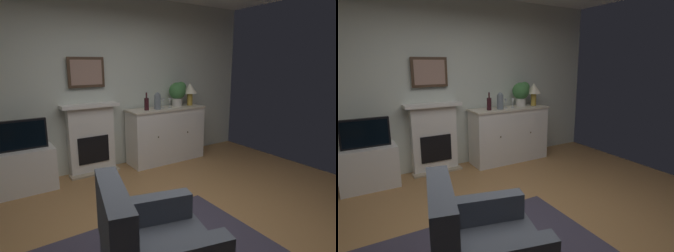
{
  "view_description": "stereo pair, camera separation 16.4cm",
  "coord_description": "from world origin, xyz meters",
  "views": [
    {
      "loc": [
        -1.6,
        -2.01,
        1.71
      ],
      "look_at": [
        0.12,
        0.58,
        1.0
      ],
      "focal_mm": 29.8,
      "sensor_mm": 36.0,
      "label": 1
    },
    {
      "loc": [
        -1.46,
        -2.1,
        1.71
      ],
      "look_at": [
        0.12,
        0.58,
        1.0
      ],
      "focal_mm": 29.8,
      "sensor_mm": 36.0,
      "label": 2
    }
  ],
  "objects": [
    {
      "name": "vase_decorative",
      "position": [
        0.79,
        1.92,
        1.09
      ],
      "size": [
        0.11,
        0.11,
        0.28
      ],
      "color": "slate",
      "rests_on": "sideboard_cabinet"
    },
    {
      "name": "wine_glass_center",
      "position": [
        1.04,
        1.92,
        1.07
      ],
      "size": [
        0.07,
        0.07,
        0.16
      ],
      "color": "silver",
      "rests_on": "sideboard_cabinet"
    },
    {
      "name": "wine_bottle",
      "position": [
        0.59,
        1.93,
        1.06
      ],
      "size": [
        0.08,
        0.08,
        0.29
      ],
      "color": "#331419",
      "rests_on": "sideboard_cabinet"
    },
    {
      "name": "fireplace_unit",
      "position": [
        -0.28,
        2.15,
        0.55
      ],
      "size": [
        0.87,
        0.3,
        1.1
      ],
      "color": "white",
      "rests_on": "ground_plane"
    },
    {
      "name": "potted_plant_small",
      "position": [
        1.28,
        2.02,
        1.21
      ],
      "size": [
        0.3,
        0.3,
        0.43
      ],
      "color": "beige",
      "rests_on": "sideboard_cabinet"
    },
    {
      "name": "tv_set",
      "position": [
        -1.26,
        1.96,
        0.79
      ],
      "size": [
        0.62,
        0.07,
        0.4
      ],
      "color": "black",
      "rests_on": "tv_cabinet"
    },
    {
      "name": "framed_picture",
      "position": [
        -0.28,
        2.19,
        1.57
      ],
      "size": [
        0.55,
        0.04,
        0.45
      ],
      "color": "#473323"
    },
    {
      "name": "wall_rear",
      "position": [
        0.0,
        2.28,
        1.37
      ],
      "size": [
        5.67,
        0.06,
        2.74
      ],
      "primitive_type": "cube",
      "color": "silver",
      "rests_on": "ground_plane"
    },
    {
      "name": "tv_cabinet",
      "position": [
        -1.26,
        1.99,
        0.29
      ],
      "size": [
        0.75,
        0.42,
        0.59
      ],
      "color": "white",
      "rests_on": "ground_plane"
    },
    {
      "name": "armchair",
      "position": [
        -0.72,
        -0.49,
        0.38
      ],
      "size": [
        0.97,
        0.93,
        0.92
      ],
      "color": "#474C56",
      "rests_on": "ground_plane"
    },
    {
      "name": "wine_glass_left",
      "position": [
        0.93,
        1.97,
        1.07
      ],
      "size": [
        0.07,
        0.07,
        0.16
      ],
      "color": "silver",
      "rests_on": "sideboard_cabinet"
    },
    {
      "name": "table_lamp",
      "position": [
        1.51,
        1.97,
        1.23
      ],
      "size": [
        0.26,
        0.26,
        0.4
      ],
      "color": "#B79338",
      "rests_on": "sideboard_cabinet"
    },
    {
      "name": "sideboard_cabinet",
      "position": [
        1.0,
        1.97,
        0.48
      ],
      "size": [
        1.39,
        0.49,
        0.95
      ],
      "color": "white",
      "rests_on": "ground_plane"
    },
    {
      "name": "ground_plane",
      "position": [
        0.0,
        0.0,
        -0.05
      ],
      "size": [
        5.67,
        4.61,
        0.1
      ],
      "primitive_type": "cube",
      "color": "#9E7042",
      "rests_on": "ground"
    }
  ]
}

